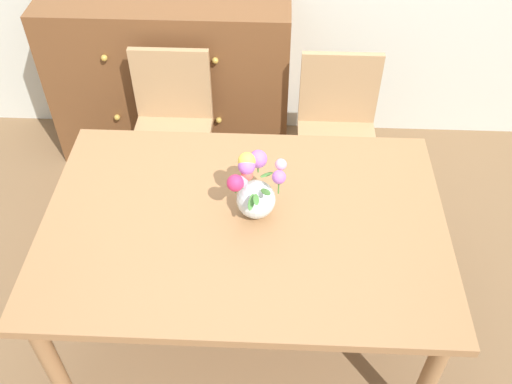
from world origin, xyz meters
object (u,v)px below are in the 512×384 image
object	(u,v)px
dresser	(172,79)
flower_vase	(255,190)
chair_left	(172,122)
chair_right	(337,126)
dining_table	(244,233)

from	to	relation	value
dresser	flower_vase	world-z (taller)	dresser
chair_left	dresser	world-z (taller)	dresser
chair_left	chair_right	world-z (taller)	same
chair_right	chair_left	bearing A→B (deg)	0.00
dining_table	chair_right	distance (m)	1.01
chair_left	dresser	size ratio (longest dim) A/B	0.64
chair_right	dresser	xyz separation A→B (m)	(-0.97, 0.44, -0.02)
dining_table	flower_vase	world-z (taller)	flower_vase
chair_left	flower_vase	distance (m)	1.03
chair_left	chair_right	distance (m)	0.90
dining_table	chair_left	distance (m)	1.01
chair_left	flower_vase	xyz separation A→B (m)	(0.49, -0.84, 0.33)
flower_vase	dining_table	bearing A→B (deg)	-128.03
dining_table	flower_vase	size ratio (longest dim) A/B	5.99
flower_vase	dresser	bearing A→B (deg)	113.68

